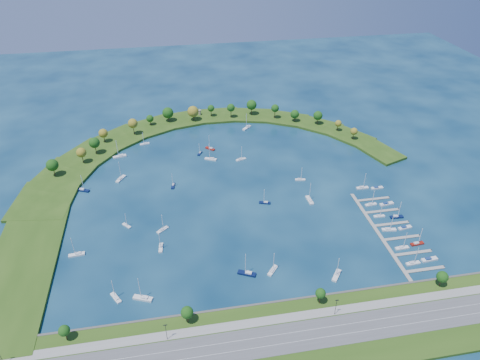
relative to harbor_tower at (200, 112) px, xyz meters
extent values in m
plane|color=#07223E|center=(11.76, -120.91, -4.41)|extent=(700.00, 700.00, 0.00)
cube|color=#284713|center=(11.76, -244.91, -3.61)|extent=(420.00, 42.00, 1.60)
cube|color=#474442|center=(11.76, -223.41, -3.51)|extent=(420.00, 1.20, 1.80)
cube|color=#515154|center=(11.76, -244.91, -2.75)|extent=(420.00, 16.00, 0.12)
cube|color=gray|center=(11.76, -233.91, -2.75)|extent=(420.00, 5.00, 0.12)
cube|color=silver|center=(11.76, -247.41, -2.68)|extent=(420.00, 0.15, 0.02)
cube|color=silver|center=(11.76, -242.41, -2.68)|extent=(420.00, 0.15, 0.02)
cylinder|color=#382314|center=(-83.24, -227.91, -0.36)|extent=(0.56, 0.56, 4.90)
sphere|color=#184511|center=(-83.24, -227.91, 3.13)|extent=(5.20, 5.20, 5.20)
cylinder|color=#382314|center=(-28.24, -227.91, -0.18)|extent=(0.56, 0.56, 5.25)
sphere|color=#184511|center=(-28.24, -227.91, 3.64)|extent=(6.00, 6.00, 6.00)
cylinder|color=#382314|center=(36.76, -227.91, -0.01)|extent=(0.56, 0.56, 5.60)
sphere|color=#184511|center=(36.76, -227.91, 3.83)|extent=(5.20, 5.20, 5.20)
cylinder|color=#382314|center=(101.76, -227.91, -0.36)|extent=(0.56, 0.56, 4.90)
sphere|color=#184511|center=(101.76, -227.91, 3.29)|extent=(6.00, 6.00, 6.00)
cylinder|color=black|center=(-108.24, -235.91, 2.19)|extent=(0.24, 0.24, 10.00)
cylinder|color=black|center=(-38.24, -235.91, 2.19)|extent=(0.24, 0.24, 10.00)
cylinder|color=black|center=(41.76, -235.91, 2.19)|extent=(0.24, 0.24, 10.00)
cube|color=#284713|center=(-114.99, -113.10, -3.41)|extent=(43.73, 48.72, 2.00)
cube|color=#284713|center=(-107.07, -83.34, -3.41)|extent=(50.23, 54.30, 2.00)
cube|color=#284713|center=(-92.27, -56.34, -3.41)|extent=(54.07, 56.09, 2.00)
cube|color=#284713|center=(-71.45, -33.65, -3.41)|extent=(55.20, 54.07, 2.00)
cube|color=#284713|center=(-45.81, -16.59, -3.41)|extent=(53.65, 48.47, 2.00)
cube|color=#284713|center=(-16.83, -6.15, -3.41)|extent=(49.62, 39.75, 2.00)
cube|color=#284713|center=(13.79, -2.93, -3.41)|extent=(44.32, 29.96, 2.00)
cube|color=#284713|center=(44.30, -7.12, -3.41)|extent=(49.49, 38.05, 2.00)
cube|color=#284713|center=(72.93, -18.47, -3.41)|extent=(51.13, 44.12, 2.00)
cube|color=#284713|center=(98.01, -36.34, -3.41)|extent=(49.19, 47.96, 2.00)
cube|color=#284713|center=(118.10, -59.68, -3.41)|extent=(43.90, 49.49, 2.00)
cube|color=#284713|center=(132.04, -87.14, -3.41)|extent=(35.67, 48.74, 2.00)
cube|color=#284713|center=(-114.99, -168.51, -3.46)|extent=(36.00, 130.81, 1.90)
cylinder|color=#382314|center=(-112.57, -84.06, 1.21)|extent=(0.56, 0.56, 7.23)
sphere|color=#184511|center=(-112.57, -84.06, 6.54)|extent=(8.58, 8.58, 8.58)
cylinder|color=#382314|center=(-94.61, -69.16, 1.29)|extent=(0.56, 0.56, 7.38)
sphere|color=brown|center=(-94.61, -69.16, 6.45)|extent=(7.37, 7.37, 7.37)
cylinder|color=#382314|center=(-86.31, -56.69, 1.58)|extent=(0.56, 0.56, 7.97)
sphere|color=#184511|center=(-86.31, -56.69, 7.22)|extent=(8.28, 8.28, 8.28)
cylinder|color=#382314|center=(-81.53, -38.29, 0.85)|extent=(0.56, 0.56, 6.51)
sphere|color=brown|center=(-81.53, -38.29, 5.57)|extent=(7.31, 7.31, 7.31)
cylinder|color=#382314|center=(-58.11, -29.01, 1.93)|extent=(0.56, 0.56, 8.67)
sphere|color=brown|center=(-58.11, -29.01, 7.86)|extent=(7.98, 7.98, 7.98)
cylinder|color=#382314|center=(-44.46, -13.32, 0.07)|extent=(0.56, 0.56, 4.95)
sphere|color=#184511|center=(-44.46, -13.32, 3.80)|extent=(6.29, 6.29, 6.29)
cylinder|color=#382314|center=(-28.69, -8.44, 0.68)|extent=(0.56, 0.56, 6.17)
sphere|color=#184511|center=(-28.69, -8.44, 5.71)|extent=(9.76, 9.76, 9.76)
cylinder|color=#382314|center=(-6.69, -10.60, 0.88)|extent=(0.56, 0.56, 6.57)
sphere|color=brown|center=(-6.69, -10.60, 6.14)|extent=(9.90, 9.90, 9.90)
cylinder|color=#382314|center=(9.92, -4.85, 0.90)|extent=(0.56, 0.56, 6.61)
sphere|color=#184511|center=(9.92, -4.85, 5.42)|extent=(6.09, 6.09, 6.09)
cylinder|color=#382314|center=(27.16, -10.86, 1.76)|extent=(0.56, 0.56, 8.32)
sphere|color=#184511|center=(27.16, -10.86, 7.33)|extent=(7.04, 7.04, 7.04)
cylinder|color=#382314|center=(46.66, -7.76, 1.47)|extent=(0.56, 0.56, 7.76)
sphere|color=#184511|center=(46.66, -7.76, 7.18)|extent=(9.13, 9.13, 9.13)
cylinder|color=#382314|center=(65.69, -19.13, 1.80)|extent=(0.56, 0.56, 8.41)
sphere|color=#184511|center=(65.69, -19.13, 7.39)|extent=(6.96, 6.96, 6.96)
cylinder|color=#382314|center=(81.33, -28.54, 0.36)|extent=(0.56, 0.56, 5.54)
sphere|color=#184511|center=(81.33, -28.54, 4.66)|extent=(7.63, 7.63, 7.63)
cylinder|color=#382314|center=(99.55, -37.29, 0.91)|extent=(0.56, 0.56, 6.64)
sphere|color=#184511|center=(99.55, -37.29, 5.83)|extent=(7.99, 7.99, 7.99)
cylinder|color=#382314|center=(112.45, -52.68, 0.55)|extent=(0.56, 0.56, 5.91)
sphere|color=brown|center=(112.45, -52.68, 4.63)|extent=(5.66, 5.66, 5.66)
cylinder|color=#382314|center=(119.52, -69.41, 0.67)|extent=(0.56, 0.56, 6.15)
sphere|color=brown|center=(119.52, -69.41, 4.94)|extent=(5.96, 5.96, 5.96)
cylinder|color=gray|center=(0.00, 0.00, -0.20)|extent=(2.20, 2.20, 4.40)
cylinder|color=gray|center=(0.00, 0.00, 2.15)|extent=(2.60, 2.60, 0.30)
cube|color=gray|center=(89.76, -181.91, -4.06)|extent=(2.20, 82.00, 0.40)
cube|color=gray|center=(101.86, -214.91, -4.06)|extent=(22.00, 2.00, 0.40)
cylinder|color=#382314|center=(112.76, -214.91, -3.81)|extent=(0.36, 0.36, 1.60)
cube|color=gray|center=(101.86, -201.71, -4.06)|extent=(22.00, 2.00, 0.40)
cylinder|color=#382314|center=(112.76, -201.71, -3.81)|extent=(0.36, 0.36, 1.60)
cube|color=gray|center=(101.86, -188.51, -4.06)|extent=(22.00, 2.00, 0.40)
cylinder|color=#382314|center=(112.76, -188.51, -3.81)|extent=(0.36, 0.36, 1.60)
cube|color=gray|center=(101.86, -175.31, -4.06)|extent=(22.00, 2.00, 0.40)
cylinder|color=#382314|center=(112.76, -175.31, -3.81)|extent=(0.36, 0.36, 1.60)
cube|color=gray|center=(101.86, -162.11, -4.06)|extent=(22.00, 2.00, 0.40)
cylinder|color=#382314|center=(112.76, -162.11, -3.81)|extent=(0.36, 0.36, 1.60)
cube|color=gray|center=(101.86, -148.91, -4.06)|extent=(22.00, 2.00, 0.40)
cylinder|color=#382314|center=(112.76, -148.91, -3.81)|extent=(0.36, 0.36, 1.60)
cube|color=silver|center=(-63.06, -206.00, -3.91)|extent=(6.26, 8.35, 1.00)
cube|color=silver|center=(-62.63, -206.72, -3.06)|extent=(2.89, 3.34, 0.70)
cylinder|color=silver|center=(-63.40, -205.43, 2.22)|extent=(0.32, 0.32, 11.25)
cube|color=silver|center=(-49.60, -208.72, -3.81)|extent=(10.33, 6.37, 1.20)
cube|color=silver|center=(-48.67, -209.09, -2.78)|extent=(3.98, 3.14, 0.84)
cylinder|color=silver|center=(-50.34, -208.42, 3.55)|extent=(0.32, 0.32, 13.51)
cube|color=silver|center=(59.04, -142.95, -3.84)|extent=(3.22, 9.62, 1.14)
cube|color=silver|center=(59.10, -143.89, -2.87)|extent=(2.05, 3.42, 0.80)
cylinder|color=silver|center=(59.00, -142.19, 3.13)|extent=(0.32, 0.32, 12.79)
cube|color=#09143B|center=(29.05, -140.36, -3.96)|extent=(7.80, 4.33, 0.90)
cube|color=silver|center=(29.77, -140.59, -3.19)|extent=(2.96, 2.22, 0.63)
cylinder|color=silver|center=(28.48, -140.18, 1.57)|extent=(0.32, 0.32, 10.15)
cube|color=silver|center=(-66.18, -94.44, -3.84)|extent=(7.30, 9.49, 1.14)
cube|color=silver|center=(-66.69, -95.25, -2.86)|extent=(3.35, 3.81, 0.80)
cylinder|color=silver|center=(-65.78, -93.80, 3.16)|extent=(0.32, 0.32, 12.85)
cube|color=#09143B|center=(-6.82, -67.75, -4.01)|extent=(4.67, 6.66, 0.79)
cube|color=silver|center=(-6.52, -67.17, -3.34)|extent=(2.20, 2.63, 0.55)
cylinder|color=silver|center=(-7.07, -68.22, 0.81)|extent=(0.32, 0.32, 8.86)
cube|color=maroon|center=(2.06, -61.82, -3.90)|extent=(7.79, 7.50, 1.01)
cube|color=silver|center=(2.68, -62.40, -3.04)|extent=(3.29, 3.23, 0.71)
cylinder|color=silver|center=(1.57, -61.36, 2.31)|extent=(0.32, 0.32, 11.41)
cube|color=silver|center=(-60.02, -148.49, -4.01)|extent=(5.83, 6.23, 0.80)
cube|color=silver|center=(-60.47, -148.00, -3.33)|extent=(2.53, 2.61, 0.56)
cylinder|color=silver|center=(-59.67, -148.89, 0.90)|extent=(0.32, 0.32, 9.00)
cube|color=silver|center=(-38.26, -156.58, -3.93)|extent=(7.64, 6.75, 0.96)
cube|color=silver|center=(-38.88, -157.08, -3.11)|extent=(3.16, 2.97, 0.67)
cylinder|color=silver|center=(-37.76, -156.18, 1.95)|extent=(0.32, 0.32, 10.80)
cube|color=silver|center=(-49.69, -44.54, -3.95)|extent=(7.94, 3.85, 0.92)
cube|color=silver|center=(-48.94, -44.37, -3.17)|extent=(2.95, 2.08, 0.64)
cylinder|color=silver|center=(-50.29, -44.69, 1.68)|extent=(0.32, 0.32, 10.33)
cube|color=silver|center=(0.48, -78.24, -3.85)|extent=(9.53, 6.25, 1.11)
cube|color=silver|center=(1.32, -78.63, -2.90)|extent=(3.72, 3.01, 0.78)
cylinder|color=silver|center=(-0.20, -77.93, 2.98)|extent=(0.32, 0.32, 12.54)
cube|color=#09143B|center=(-90.91, -104.56, -3.88)|extent=(9.07, 6.04, 1.06)
cube|color=silver|center=(-91.71, -104.18, -2.97)|extent=(3.55, 2.90, 0.74)
cylinder|color=silver|center=(-90.27, -104.86, 2.64)|extent=(0.32, 0.32, 11.96)
cube|color=#09143B|center=(5.32, -201.12, -3.81)|extent=(10.15, 6.77, 1.19)
cube|color=silver|center=(6.21, -201.54, -2.80)|extent=(3.97, 3.25, 0.83)
cylinder|color=silver|center=(4.60, -200.78, 3.48)|extent=(0.32, 0.32, 13.39)
cube|color=silver|center=(-86.81, -169.91, -3.87)|extent=(9.08, 3.37, 1.06)
cube|color=silver|center=(-85.92, -169.82, -2.97)|extent=(3.27, 2.05, 0.75)
cylinder|color=silver|center=(-87.51, -169.98, 2.65)|extent=(0.32, 0.32, 11.98)
cube|color=silver|center=(23.40, -82.62, -3.92)|extent=(8.36, 4.52, 0.97)
cube|color=silver|center=(22.63, -82.86, -3.10)|extent=(3.16, 2.34, 0.68)
cylinder|color=silver|center=(24.02, -82.43, 1.99)|extent=(0.32, 0.32, 10.87)
cube|color=silver|center=(-68.70, -61.90, -3.80)|extent=(10.54, 4.99, 1.22)
cube|color=silver|center=(-67.70, -61.68, -2.76)|extent=(3.91, 2.72, 0.85)
cylinder|color=silver|center=(-69.49, -62.08, 3.68)|extent=(0.32, 0.32, 13.73)
cube|color=silver|center=(-39.70, -172.42, -3.94)|extent=(2.91, 7.99, 0.94)
cube|color=silver|center=(-39.63, -171.64, -3.14)|extent=(1.78, 2.87, 0.66)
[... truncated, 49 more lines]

